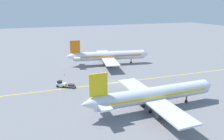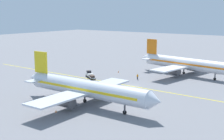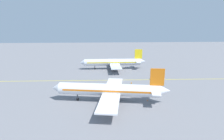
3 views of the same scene
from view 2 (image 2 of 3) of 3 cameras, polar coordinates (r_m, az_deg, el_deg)
ground_plane at (r=84.00m, az=3.73°, el=-2.99°), size 400.00×400.00×0.00m
apron_yellow_centreline at (r=84.00m, az=3.73°, el=-2.99°), size 4.13×119.95×0.01m
airplane_at_gate at (r=100.19m, az=13.31°, el=1.11°), size 28.48×35.44×10.60m
airplane_adjacent_stand at (r=66.19m, az=-4.92°, el=-3.40°), size 28.01×35.41×10.60m
baggage_tug_white at (r=95.55m, az=-4.17°, el=-0.79°), size 2.95×3.32×2.11m
baggage_cart_trailing at (r=92.46m, az=-3.64°, el=-1.25°), size 2.63×2.93×1.24m
ground_crew_worker at (r=92.36m, az=4.69°, el=-1.19°), size 0.53×0.35×1.68m
traffic_cone_near_nose at (r=63.34m, az=-10.21°, el=-7.41°), size 0.32×0.32×0.55m
traffic_cone_mid_apron at (r=105.80m, az=7.56°, el=-0.09°), size 0.32×0.32×0.55m
traffic_cone_by_wingtip at (r=102.95m, az=1.18°, el=-0.30°), size 0.32×0.32×0.55m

